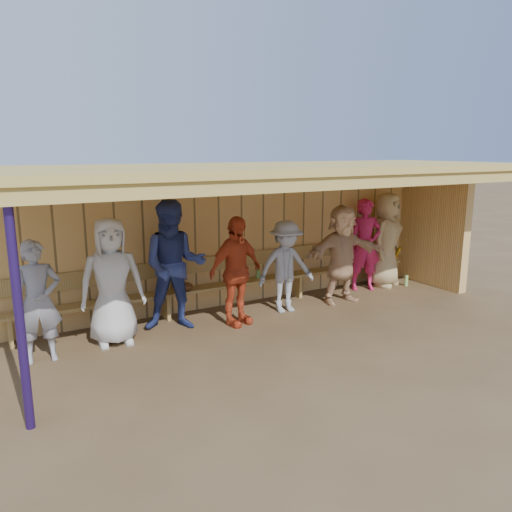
{
  "coord_description": "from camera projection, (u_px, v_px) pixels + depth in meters",
  "views": [
    {
      "loc": [
        -3.89,
        -6.44,
        2.73
      ],
      "look_at": [
        0.0,
        0.35,
        1.05
      ],
      "focal_mm": 35.0,
      "sensor_mm": 36.0,
      "label": 1
    }
  ],
  "objects": [
    {
      "name": "player_h",
      "position": [
        386.0,
        240.0,
        10.0
      ],
      "size": [
        1.09,
        0.92,
        1.89
      ],
      "primitive_type": "imported",
      "rotation": [
        0.0,
        0.0,
        0.41
      ],
      "color": "tan",
      "rests_on": "ground"
    },
    {
      "name": "dugout_equipment",
      "position": [
        175.0,
        290.0,
        8.1
      ],
      "size": [
        7.16,
        0.62,
        0.8
      ],
      "color": "gold",
      "rests_on": "ground"
    },
    {
      "name": "player_b",
      "position": [
        112.0,
        282.0,
        6.98
      ],
      "size": [
        0.94,
        0.66,
        1.82
      ],
      "primitive_type": "imported",
      "rotation": [
        0.0,
        0.0,
        -0.1
      ],
      "color": "silver",
      "rests_on": "ground"
    },
    {
      "name": "player_c",
      "position": [
        174.0,
        266.0,
        7.56
      ],
      "size": [
        1.19,
        1.07,
        2.0
      ],
      "primitive_type": "imported",
      "rotation": [
        0.0,
        0.0,
        -0.39
      ],
      "color": "navy",
      "rests_on": "ground"
    },
    {
      "name": "bench",
      "position": [
        234.0,
        277.0,
        8.76
      ],
      "size": [
        7.6,
        0.34,
        0.93
      ],
      "color": "tan",
      "rests_on": "ground"
    },
    {
      "name": "player_a",
      "position": [
        38.0,
        302.0,
        6.42
      ],
      "size": [
        0.61,
        0.41,
        1.61
      ],
      "primitive_type": "imported",
      "rotation": [
        0.0,
        0.0,
        -0.05
      ],
      "color": "gray",
      "rests_on": "ground"
    },
    {
      "name": "dugout_structure",
      "position": [
        266.0,
        212.0,
        8.34
      ],
      "size": [
        8.8,
        3.2,
        2.5
      ],
      "color": "#E6B162",
      "rests_on": "ground"
    },
    {
      "name": "ground",
      "position": [
        267.0,
        324.0,
        7.92
      ],
      "size": [
        90.0,
        90.0,
        0.0
      ],
      "primitive_type": "plane",
      "color": "brown",
      "rests_on": "ground"
    },
    {
      "name": "player_f",
      "position": [
        342.0,
        254.0,
        8.93
      ],
      "size": [
        1.66,
        0.58,
        1.78
      ],
      "primitive_type": "imported",
      "rotation": [
        0.0,
        0.0,
        -0.03
      ],
      "color": "#E1AE7E",
      "rests_on": "ground"
    },
    {
      "name": "player_e",
      "position": [
        286.0,
        267.0,
        8.42
      ],
      "size": [
        1.08,
        0.7,
        1.57
      ],
      "primitive_type": "imported",
      "rotation": [
        0.0,
        0.0,
        -0.12
      ],
      "color": "#9A9CA3",
      "rests_on": "ground"
    },
    {
      "name": "player_d",
      "position": [
        236.0,
        271.0,
        7.77
      ],
      "size": [
        1.09,
        0.66,
        1.73
      ],
      "primitive_type": "imported",
      "rotation": [
        0.0,
        0.0,
        0.25
      ],
      "color": "#CB4420",
      "rests_on": "ground"
    },
    {
      "name": "player_g",
      "position": [
        365.0,
        245.0,
        9.75
      ],
      "size": [
        0.77,
        0.65,
        1.8
      ],
      "primitive_type": "imported",
      "rotation": [
        0.0,
        0.0,
        -0.4
      ],
      "color": "#C82052",
      "rests_on": "ground"
    }
  ]
}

